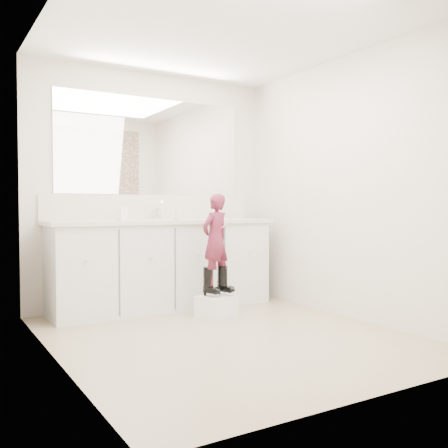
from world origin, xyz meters
TOP-DOWN VIEW (x-y plane):
  - floor at (0.00, 0.00)m, footprint 3.00×3.00m
  - ceiling at (0.00, 0.00)m, footprint 3.00×3.00m
  - wall_back at (0.00, 1.50)m, footprint 2.60×0.00m
  - wall_front at (0.00, -1.50)m, footprint 2.60×0.00m
  - wall_left at (-1.30, 0.00)m, footprint 0.00×3.00m
  - wall_right at (1.30, 0.00)m, footprint 0.00×3.00m
  - vanity_cabinet at (0.00, 1.23)m, footprint 2.20×0.55m
  - countertop at (0.00, 1.21)m, footprint 2.28×0.58m
  - backsplash at (0.00, 1.49)m, footprint 2.28×0.03m
  - mirror at (0.00, 1.49)m, footprint 2.00×0.02m
  - dot_panel at (0.00, -1.49)m, footprint 2.00×0.01m
  - faucet at (0.00, 1.38)m, footprint 0.08×0.08m
  - cup at (0.19, 1.27)m, footprint 0.12×0.12m
  - soap_bottle at (-0.42, 1.23)m, footprint 0.09×0.09m
  - step_stool at (0.24, 0.59)m, footprint 0.39×0.35m
  - boot_left at (0.17, 0.61)m, footprint 0.15×0.20m
  - boot_right at (0.32, 0.61)m, footprint 0.15×0.20m
  - toddler at (0.24, 0.61)m, footprint 0.35×0.28m
  - toothbrush at (0.31, 0.53)m, footprint 0.13×0.05m

SIDE VIEW (x-z plane):
  - floor at x=0.00m, z-range 0.00..0.00m
  - step_stool at x=0.24m, z-range 0.00..0.20m
  - boot_left at x=0.17m, z-range 0.20..0.47m
  - boot_right at x=0.32m, z-range 0.20..0.47m
  - vanity_cabinet at x=0.00m, z-range 0.00..0.85m
  - toddler at x=0.24m, z-range 0.30..1.14m
  - toothbrush at x=0.31m, z-range 0.83..0.88m
  - countertop at x=0.00m, z-range 0.85..0.89m
  - cup at x=0.19m, z-range 0.89..0.99m
  - faucet at x=0.00m, z-range 0.89..0.99m
  - soap_bottle at x=-0.42m, z-range 0.89..1.06m
  - backsplash at x=0.00m, z-range 0.89..1.14m
  - wall_back at x=0.00m, z-range -0.10..2.50m
  - wall_front at x=0.00m, z-range -0.10..2.50m
  - wall_left at x=-1.30m, z-range -0.30..2.70m
  - wall_right at x=1.30m, z-range -0.30..2.70m
  - mirror at x=0.00m, z-range 1.14..2.14m
  - dot_panel at x=0.00m, z-range 1.05..2.25m
  - ceiling at x=0.00m, z-range 2.40..2.40m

